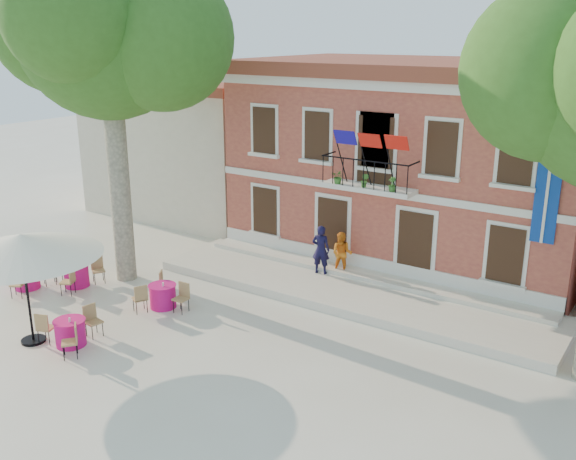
% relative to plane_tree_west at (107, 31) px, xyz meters
% --- Properties ---
extents(ground, '(90.00, 90.00, 0.00)m').
position_rel_plane_tree_west_xyz_m(ground, '(5.44, -1.33, -8.55)').
color(ground, beige).
rests_on(ground, ground).
extents(main_building, '(13.50, 9.59, 7.50)m').
position_rel_plane_tree_west_xyz_m(main_building, '(7.44, 8.66, -4.77)').
color(main_building, '#BE5F44').
rests_on(main_building, ground).
extents(neighbor_west, '(9.40, 9.40, 6.40)m').
position_rel_plane_tree_west_xyz_m(neighbor_west, '(-4.06, 9.67, -5.33)').
color(neighbor_west, beige).
rests_on(neighbor_west, ground).
extents(terrace, '(14.00, 3.40, 0.30)m').
position_rel_plane_tree_west_xyz_m(terrace, '(7.44, 3.07, -8.40)').
color(terrace, silver).
rests_on(terrace, ground).
extents(plane_tree_west, '(5.90, 5.90, 11.59)m').
position_rel_plane_tree_west_xyz_m(plane_tree_west, '(0.00, 0.00, 0.00)').
color(plane_tree_west, '#A59E84').
rests_on(plane_tree_west, ground).
extents(patio_umbrella, '(4.37, 4.37, 3.25)m').
position_rel_plane_tree_west_xyz_m(patio_umbrella, '(1.50, -4.94, -5.63)').
color(patio_umbrella, black).
rests_on(patio_umbrella, ground).
extents(pedestrian_navy, '(0.73, 0.56, 1.76)m').
position_rel_plane_tree_west_xyz_m(pedestrian_navy, '(5.94, 3.67, -7.37)').
color(pedestrian_navy, black).
rests_on(pedestrian_navy, terrace).
extents(pedestrian_orange, '(0.88, 0.77, 1.54)m').
position_rel_plane_tree_west_xyz_m(pedestrian_orange, '(6.63, 3.97, -7.48)').
color(pedestrian_orange, orange).
rests_on(pedestrian_orange, terrace).
extents(cafe_table_0, '(1.64, 1.87, 0.95)m').
position_rel_plane_tree_west_xyz_m(cafe_table_0, '(-0.88, -1.49, -8.12)').
color(cafe_table_0, '#CD136D').
rests_on(cafe_table_0, ground).
extents(cafe_table_1, '(1.85, 1.75, 0.95)m').
position_rel_plane_tree_west_xyz_m(cafe_table_1, '(2.58, -4.47, -8.12)').
color(cafe_table_1, '#CD136D').
rests_on(cafe_table_1, ground).
extents(cafe_table_2, '(1.67, 1.87, 0.95)m').
position_rel_plane_tree_west_xyz_m(cafe_table_2, '(-2.14, -2.57, -8.12)').
color(cafe_table_2, '#CD136D').
rests_on(cafe_table_2, ground).
extents(cafe_table_3, '(1.67, 1.87, 0.95)m').
position_rel_plane_tree_west_xyz_m(cafe_table_3, '(2.90, -1.11, -8.12)').
color(cafe_table_3, '#CD136D').
rests_on(cafe_table_3, ground).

